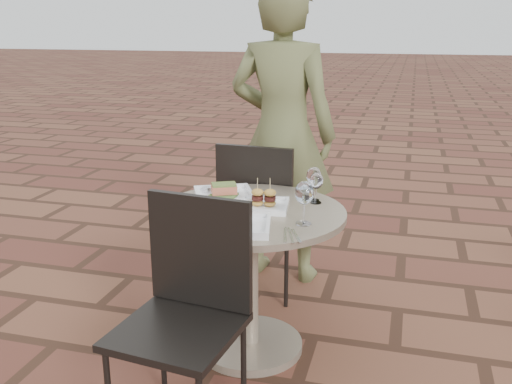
% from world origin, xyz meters
% --- Properties ---
extents(ground, '(60.00, 60.00, 0.00)m').
position_xyz_m(ground, '(0.00, 0.00, 0.00)').
color(ground, brown).
rests_on(ground, ground).
extents(cafe_table, '(0.90, 0.90, 0.73)m').
position_xyz_m(cafe_table, '(-0.29, -0.18, 0.48)').
color(cafe_table, gray).
rests_on(cafe_table, ground).
extents(chair_far, '(0.47, 0.47, 0.93)m').
position_xyz_m(chair_far, '(-0.39, 0.40, 0.55)').
color(chair_far, black).
rests_on(chair_far, ground).
extents(chair_near, '(0.49, 0.49, 0.93)m').
position_xyz_m(chair_near, '(-0.37, -0.75, 0.55)').
color(chair_near, black).
rests_on(chair_near, ground).
extents(diner, '(0.71, 0.51, 1.84)m').
position_xyz_m(diner, '(-0.34, 0.74, 0.92)').
color(diner, brown).
rests_on(diner, ground).
extents(plate_salmon, '(0.37, 0.37, 0.08)m').
position_xyz_m(plate_salmon, '(-0.46, -0.04, 0.75)').
color(plate_salmon, white).
rests_on(plate_salmon, cafe_table).
extents(plate_sliders, '(0.26, 0.26, 0.15)m').
position_xyz_m(plate_sliders, '(-0.23, -0.14, 0.76)').
color(plate_sliders, white).
rests_on(plate_sliders, cafe_table).
extents(plate_tuna, '(0.31, 0.31, 0.03)m').
position_xyz_m(plate_tuna, '(-0.26, -0.44, 0.75)').
color(plate_tuna, white).
rests_on(plate_tuna, cafe_table).
extents(wine_glass_right, '(0.08, 0.08, 0.19)m').
position_xyz_m(wine_glass_right, '(-0.01, -0.31, 0.87)').
color(wine_glass_right, white).
rests_on(wine_glass_right, cafe_table).
extents(wine_glass_mid, '(0.07, 0.07, 0.17)m').
position_xyz_m(wine_glass_mid, '(-0.03, 0.04, 0.85)').
color(wine_glass_mid, white).
rests_on(wine_glass_mid, cafe_table).
extents(wine_glass_far, '(0.06, 0.06, 0.15)m').
position_xyz_m(wine_glass_far, '(-0.01, 0.01, 0.84)').
color(wine_glass_far, white).
rests_on(wine_glass_far, cafe_table).
extents(steel_ramekin, '(0.07, 0.07, 0.04)m').
position_xyz_m(steel_ramekin, '(-0.56, 0.01, 0.75)').
color(steel_ramekin, silver).
rests_on(steel_ramekin, cafe_table).
extents(cutlery_set, '(0.14, 0.20, 0.00)m').
position_xyz_m(cutlery_set, '(-0.03, -0.46, 0.73)').
color(cutlery_set, silver).
rests_on(cutlery_set, cafe_table).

